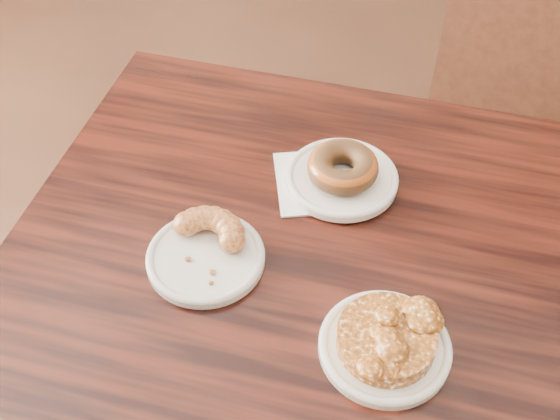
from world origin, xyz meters
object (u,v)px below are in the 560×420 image
(glazed_donut, at_px, (343,167))
(apple_fritter, at_px, (387,336))
(cafe_table, at_px, (292,392))
(cruller_fragment, at_px, (204,247))
(chair_far, at_px, (532,110))

(glazed_donut, relative_size, apple_fritter, 0.66)
(cafe_table, xyz_separation_m, apple_fritter, (0.14, -0.10, 0.41))
(cafe_table, height_order, glazed_donut, glazed_donut)
(cafe_table, xyz_separation_m, cruller_fragment, (-0.13, -0.02, 0.40))
(apple_fritter, relative_size, cruller_fragment, 1.32)
(glazed_donut, distance_m, apple_fritter, 0.31)
(cafe_table, distance_m, cruller_fragment, 0.43)
(apple_fritter, bearing_deg, cruller_fragment, 163.60)
(cruller_fragment, bearing_deg, glazed_donut, 52.49)
(glazed_donut, bearing_deg, cafe_table, -99.36)
(cruller_fragment, bearing_deg, cafe_table, 10.81)
(glazed_donut, bearing_deg, chair_far, 61.47)
(chair_far, relative_size, apple_fritter, 5.26)
(glazed_donut, relative_size, cruller_fragment, 0.87)
(apple_fritter, bearing_deg, cafe_table, 144.14)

